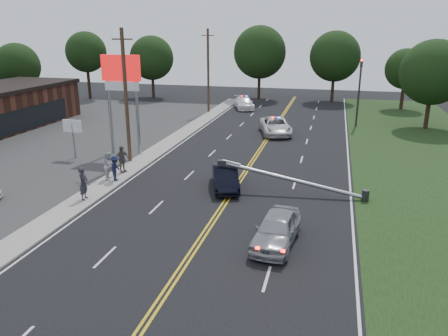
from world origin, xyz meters
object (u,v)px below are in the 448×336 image
(utility_pole_mid, at_px, (126,97))
(bystander_a, at_px, (83,183))
(emergency_b, at_px, (244,103))
(crashed_sedan, at_px, (226,177))
(traffic_signal, at_px, (359,87))
(fallen_streetlight, at_px, (300,181))
(bystander_c, at_px, (115,168))
(small_sign, at_px, (73,129))
(bystander_d, at_px, (122,159))
(emergency_a, at_px, (275,126))
(waiting_sedan, at_px, (277,229))
(bystander_b, at_px, (109,165))
(pylon_sign, at_px, (122,81))
(utility_pole_far, at_px, (208,71))

(utility_pole_mid, xyz_separation_m, bystander_a, (0.95, -8.12, -3.96))
(emergency_b, bearing_deg, crashed_sedan, -100.92)
(traffic_signal, height_order, fallen_streetlight, traffic_signal)
(emergency_b, bearing_deg, bystander_c, -115.09)
(utility_pole_mid, bearing_deg, fallen_streetlight, -16.64)
(traffic_signal, bearing_deg, utility_pole_mid, -134.20)
(small_sign, distance_m, crashed_sedan, 14.05)
(bystander_c, xyz_separation_m, bystander_d, (-0.42, 1.79, 0.10))
(emergency_a, distance_m, bystander_d, 17.57)
(emergency_b, height_order, bystander_d, bystander_d)
(bystander_c, bearing_deg, utility_pole_mid, 6.38)
(fallen_streetlight, height_order, emergency_b, fallen_streetlight)
(waiting_sedan, xyz_separation_m, emergency_b, (-9.13, 36.54, -0.02))
(waiting_sedan, distance_m, bystander_a, 12.20)
(small_sign, relative_size, bystander_d, 1.59)
(traffic_signal, relative_size, emergency_a, 1.22)
(waiting_sedan, bearing_deg, crashed_sedan, 126.76)
(bystander_a, relative_size, bystander_b, 1.05)
(emergency_b, relative_size, bystander_c, 3.00)
(small_sign, height_order, emergency_b, small_sign)
(small_sign, bearing_deg, emergency_b, 71.68)
(fallen_streetlight, xyz_separation_m, bystander_d, (-12.63, 1.22, 0.18))
(emergency_a, relative_size, bystander_d, 2.96)
(utility_pole_mid, height_order, waiting_sedan, utility_pole_mid)
(fallen_streetlight, bearing_deg, pylon_sign, 157.78)
(fallen_streetlight, distance_m, bystander_d, 12.69)
(emergency_a, xyz_separation_m, emergency_b, (-5.92, 13.36, -0.04))
(utility_pole_mid, bearing_deg, bystander_b, -81.93)
(traffic_signal, bearing_deg, utility_pole_far, 167.11)
(bystander_a, bearing_deg, bystander_b, -2.07)
(traffic_signal, xyz_separation_m, waiting_sedan, (-4.65, -28.80, -3.43))
(fallen_streetlight, relative_size, bystander_b, 4.90)
(emergency_a, bearing_deg, pylon_sign, -152.59)
(utility_pole_far, relative_size, bystander_b, 5.24)
(small_sign, height_order, emergency_a, small_sign)
(waiting_sedan, xyz_separation_m, emergency_a, (-3.21, 23.18, 0.03))
(small_sign, relative_size, emergency_a, 0.54)
(crashed_sedan, xyz_separation_m, bystander_d, (-7.85, 1.09, 0.37))
(traffic_signal, relative_size, utility_pole_far, 0.70)
(waiting_sedan, relative_size, bystander_b, 2.38)
(emergency_a, xyz_separation_m, bystander_d, (-8.89, -15.15, 0.29))
(utility_pole_mid, distance_m, utility_pole_far, 22.00)
(emergency_b, bearing_deg, utility_pole_far, -155.15)
(waiting_sedan, bearing_deg, utility_pole_far, 116.70)
(waiting_sedan, height_order, bystander_d, bystander_d)
(pylon_sign, height_order, waiting_sedan, pylon_sign)
(pylon_sign, distance_m, crashed_sedan, 12.67)
(bystander_d, bearing_deg, crashed_sedan, -73.56)
(utility_pole_far, relative_size, bystander_d, 5.12)
(waiting_sedan, bearing_deg, bystander_a, 172.60)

